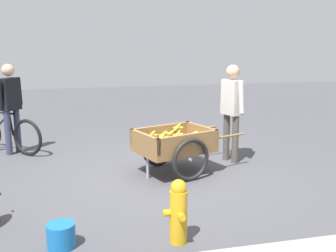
{
  "coord_description": "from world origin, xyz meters",
  "views": [
    {
      "loc": [
        1.34,
        5.84,
        2.02
      ],
      "look_at": [
        -0.06,
        -0.01,
        0.75
      ],
      "focal_mm": 43.65,
      "sensor_mm": 36.0,
      "label": 1
    }
  ],
  "objects_px": {
    "fruit_cart": "(174,145)",
    "plastic_bucket": "(61,236)",
    "vendor_person": "(232,104)",
    "bicycle": "(7,133)",
    "fire_hydrant": "(178,212)",
    "cyclist_person": "(10,101)"
  },
  "relations": [
    {
      "from": "vendor_person",
      "to": "plastic_bucket",
      "type": "xyz_separation_m",
      "value": [
        2.75,
        2.37,
        -0.85
      ]
    },
    {
      "from": "cyclist_person",
      "to": "fire_hydrant",
      "type": "relative_size",
      "value": 2.41
    },
    {
      "from": "plastic_bucket",
      "to": "fruit_cart",
      "type": "bearing_deg",
      "value": -129.95
    },
    {
      "from": "bicycle",
      "to": "cyclist_person",
      "type": "xyz_separation_m",
      "value": [
        -0.12,
        0.1,
        0.61
      ]
    },
    {
      "from": "fruit_cart",
      "to": "plastic_bucket",
      "type": "xyz_separation_m",
      "value": [
        1.67,
        1.99,
        -0.31
      ]
    },
    {
      "from": "bicycle",
      "to": "cyclist_person",
      "type": "relative_size",
      "value": 0.81
    },
    {
      "from": "vendor_person",
      "to": "fire_hydrant",
      "type": "relative_size",
      "value": 2.43
    },
    {
      "from": "fire_hydrant",
      "to": "plastic_bucket",
      "type": "height_order",
      "value": "fire_hydrant"
    },
    {
      "from": "vendor_person",
      "to": "bicycle",
      "type": "height_order",
      "value": "vendor_person"
    },
    {
      "from": "fruit_cart",
      "to": "fire_hydrant",
      "type": "xyz_separation_m",
      "value": [
        0.51,
        2.16,
        -0.1
      ]
    },
    {
      "from": "cyclist_person",
      "to": "fire_hydrant",
      "type": "bearing_deg",
      "value": 117.43
    },
    {
      "from": "fire_hydrant",
      "to": "bicycle",
      "type": "bearing_deg",
      "value": -61.84
    },
    {
      "from": "bicycle",
      "to": "cyclist_person",
      "type": "height_order",
      "value": "cyclist_person"
    },
    {
      "from": "plastic_bucket",
      "to": "bicycle",
      "type": "bearing_deg",
      "value": -75.44
    },
    {
      "from": "cyclist_person",
      "to": "bicycle",
      "type": "bearing_deg",
      "value": -40.02
    },
    {
      "from": "fire_hydrant",
      "to": "plastic_bucket",
      "type": "distance_m",
      "value": 1.19
    },
    {
      "from": "cyclist_person",
      "to": "plastic_bucket",
      "type": "distance_m",
      "value": 3.95
    },
    {
      "from": "fruit_cart",
      "to": "cyclist_person",
      "type": "xyz_separation_m",
      "value": [
        2.55,
        -1.76,
        0.53
      ]
    },
    {
      "from": "fruit_cart",
      "to": "cyclist_person",
      "type": "distance_m",
      "value": 3.15
    },
    {
      "from": "fire_hydrant",
      "to": "vendor_person",
      "type": "bearing_deg",
      "value": -122.08
    },
    {
      "from": "vendor_person",
      "to": "plastic_bucket",
      "type": "height_order",
      "value": "vendor_person"
    },
    {
      "from": "vendor_person",
      "to": "bicycle",
      "type": "bearing_deg",
      "value": -21.61
    }
  ]
}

